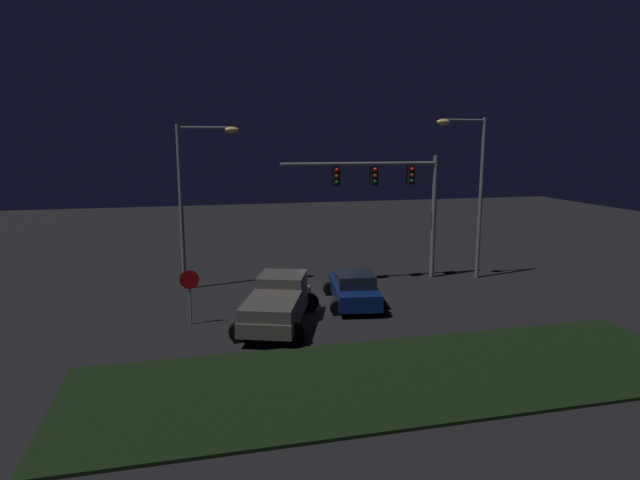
{
  "coord_description": "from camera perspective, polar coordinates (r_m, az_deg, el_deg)",
  "views": [
    {
      "loc": [
        -6.06,
        -22.89,
        7.15
      ],
      "look_at": [
        -0.2,
        1.08,
        2.64
      ],
      "focal_mm": 30.0,
      "sensor_mm": 36.0,
      "label": 1
    }
  ],
  "objects": [
    {
      "name": "ground_plane",
      "position": [
        24.73,
        1.05,
        -6.45
      ],
      "size": [
        80.0,
        80.0,
        0.0
      ],
      "primitive_type": "plane",
      "color": "black"
    },
    {
      "name": "grass_median",
      "position": [
        17.17,
        8.51,
        -14.2
      ],
      "size": [
        20.02,
        5.95,
        0.1
      ],
      "primitive_type": "cube",
      "color": "black",
      "rests_on": "ground_plane"
    },
    {
      "name": "pickup_truck",
      "position": [
        21.4,
        -4.5,
        -6.38
      ],
      "size": [
        4.05,
        5.76,
        1.8
      ],
      "rotation": [
        0.0,
        0.0,
        1.23
      ],
      "color": "#514C47",
      "rests_on": "ground_plane"
    },
    {
      "name": "car_sedan",
      "position": [
        23.98,
        3.65,
        -5.17
      ],
      "size": [
        2.92,
        4.62,
        1.51
      ],
      "rotation": [
        0.0,
        0.0,
        1.42
      ],
      "color": "navy",
      "rests_on": "ground_plane"
    },
    {
      "name": "traffic_signal_gantry",
      "position": [
        27.79,
        7.61,
        5.62
      ],
      "size": [
        8.32,
        0.56,
        6.5
      ],
      "color": "slate",
      "rests_on": "ground_plane"
    },
    {
      "name": "street_lamp_left",
      "position": [
        26.64,
        -13.34,
        5.63
      ],
      "size": [
        2.98,
        0.44,
        8.0
      ],
      "color": "slate",
      "rests_on": "ground_plane"
    },
    {
      "name": "street_lamp_right",
      "position": [
        28.96,
        15.93,
        6.28
      ],
      "size": [
        2.77,
        0.44,
        8.42
      ],
      "color": "slate",
      "rests_on": "ground_plane"
    },
    {
      "name": "stop_sign",
      "position": [
        21.73,
        -13.73,
        -4.85
      ],
      "size": [
        0.76,
        0.08,
        2.23
      ],
      "color": "slate",
      "rests_on": "ground_plane"
    }
  ]
}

